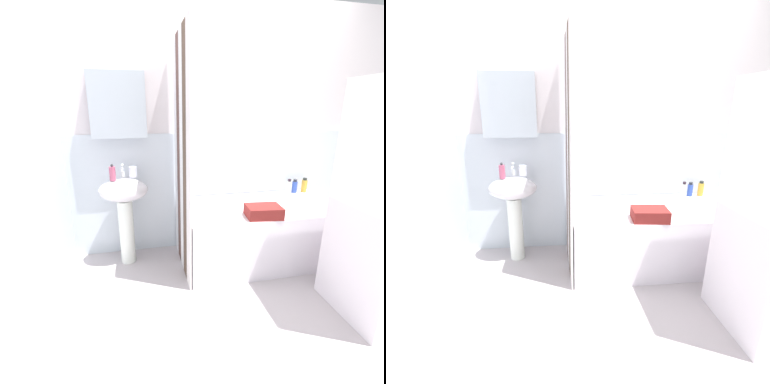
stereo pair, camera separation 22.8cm
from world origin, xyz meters
The scene contains 13 objects.
ground_plane centered at (0.00, 0.00, -0.02)m, with size 4.80×5.60×0.04m, color #BBAFB2.
wall_back_tiled centered at (-0.06, 1.26, 1.14)m, with size 3.60×0.18×2.40m.
wall_left_tiled centered at (-1.57, 0.34, 1.12)m, with size 0.07×1.81×2.40m.
sink centered at (-1.02, 1.03, 0.60)m, with size 0.44×0.34×0.82m.
faucet centered at (-1.02, 1.11, 0.88)m, with size 0.03×0.12×0.12m.
soap_dispenser centered at (-1.10, 1.01, 0.89)m, with size 0.05×0.05×0.15m.
toothbrush_cup centered at (-0.92, 1.11, 0.87)m, with size 0.07×0.07×0.10m, color silver.
bathtub centered at (0.25, 0.84, 0.28)m, with size 1.48×0.76×0.55m, color white.
shower_curtain centered at (-0.51, 0.84, 1.00)m, with size 0.01×0.76×2.00m.
conditioner_bottle centered at (0.89, 1.14, 0.63)m, with size 0.06×0.06×0.16m.
lotion_bottle centered at (0.77, 1.14, 0.62)m, with size 0.05×0.05×0.15m.
shampoo_bottle centered at (0.70, 1.12, 0.63)m, with size 0.05×0.05×0.16m.
towel_folded centered at (0.13, 0.57, 0.60)m, with size 0.29×0.20×0.10m, color maroon.
Camera 2 is at (-0.65, -1.38, 1.42)m, focal length 24.95 mm.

